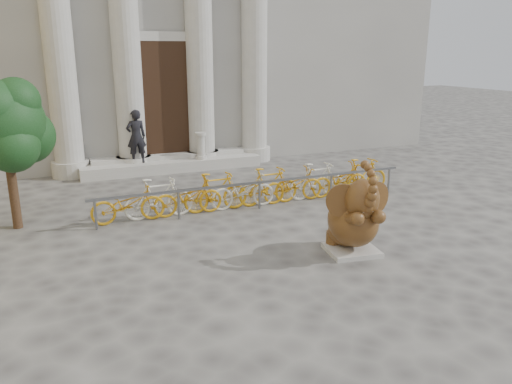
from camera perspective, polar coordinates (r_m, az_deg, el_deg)
name	(u,v)px	position (r m, az deg, el deg)	size (l,w,h in m)	color
ground	(303,285)	(8.78, 5.45, -10.50)	(80.00, 80.00, 0.00)	#474442
entrance_steps	(172,165)	(17.14, -9.59, 3.10)	(6.00, 1.20, 0.36)	#A8A59E
elephant_statue	(354,219)	(9.96, 11.14, -3.10)	(1.29, 1.50, 1.94)	#A8A59E
bike_rack	(255,188)	(12.82, -0.09, 0.51)	(8.40, 0.53, 1.00)	slate
tree	(6,125)	(12.10, -26.67, 6.84)	(1.94, 1.77, 3.36)	#332114
pedestrian	(136,137)	(16.64, -13.53, 6.18)	(0.63, 0.41, 1.73)	black
balustrade_post	(201,147)	(16.97, -6.30, 5.16)	(0.37, 0.37, 0.90)	#A8A59E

